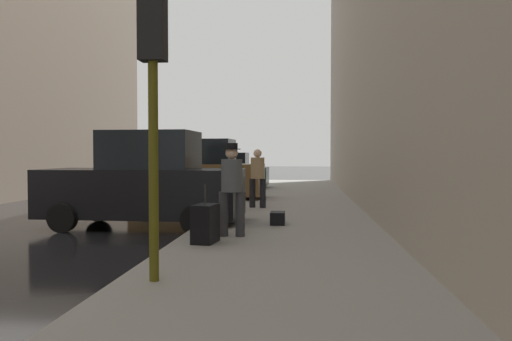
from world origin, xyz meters
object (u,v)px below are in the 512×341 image
traffic_light (153,69)px  pedestrian_with_beanie (232,185)px  parked_bronze_suv (200,173)px  parked_dark_green_sedan (224,173)px  parked_black_suv (144,183)px  fire_hydrant (236,197)px  pedestrian_in_tan_coat (258,175)px  rolling_suitcase (205,224)px  duffel_bag (278,218)px

traffic_light → pedestrian_with_beanie: size_ratio=2.03×
parked_bronze_suv → parked_dark_green_sedan: bearing=90.0°
parked_black_suv → fire_hydrant: bearing=56.1°
parked_black_suv → pedestrian_in_tan_coat: size_ratio=2.72×
parked_dark_green_sedan → rolling_suitcase: bearing=-82.3°
fire_hydrant → pedestrian_with_beanie: 4.68m
parked_bronze_suv → rolling_suitcase: parked_bronze_suv is taller
duffel_bag → fire_hydrant: bearing=114.3°
parked_bronze_suv → parked_dark_green_sedan: size_ratio=1.11×
traffic_light → duffel_bag: 5.79m
parked_dark_green_sedan → fire_hydrant: 9.34m
pedestrian_in_tan_coat → parked_bronze_suv: bearing=127.6°
parked_black_suv → pedestrian_with_beanie: size_ratio=2.62×
traffic_light → rolling_suitcase: traffic_light is taller
rolling_suitcase → parked_bronze_suv: bearing=102.4°
pedestrian_in_tan_coat → fire_hydrant: bearing=-137.3°
parked_bronze_suv → pedestrian_in_tan_coat: size_ratio=2.73×
fire_hydrant → rolling_suitcase: 5.36m
parked_bronze_suv → duffel_bag: 7.26m
parked_black_suv → parked_dark_green_sedan: 11.84m
fire_hydrant → pedestrian_with_beanie: (0.53, -4.61, 0.64)m
fire_hydrant → parked_bronze_suv: bearing=116.7°
parked_black_suv → fire_hydrant: parked_black_suv is taller
duffel_bag → pedestrian_in_tan_coat: bearing=102.4°
pedestrian_with_beanie → traffic_light: bearing=-98.0°
fire_hydrant → rolling_suitcase: rolling_suitcase is taller
pedestrian_in_tan_coat → duffel_bag: 3.62m
traffic_light → parked_black_suv: bearing=109.2°
fire_hydrant → parked_dark_green_sedan: bearing=101.1°
parked_black_suv → duffel_bag: 3.22m
parked_dark_green_sedan → rolling_suitcase: 14.65m
parked_bronze_suv → duffel_bag: (3.13, -6.51, -0.74)m
pedestrian_in_tan_coat → rolling_suitcase: bearing=-93.9°
parked_bronze_suv → parked_dark_green_sedan: parked_bronze_suv is taller
parked_bronze_suv → rolling_suitcase: (1.97, -8.94, -0.54)m
fire_hydrant → parked_black_suv: bearing=-123.9°
traffic_light → parked_bronze_suv: bearing=99.1°
parked_dark_green_sedan → pedestrian_in_tan_coat: pedestrian_in_tan_coat is taller
fire_hydrant → duffel_bag: 3.22m
parked_black_suv → parked_bronze_suv: bearing=90.0°
pedestrian_with_beanie → duffel_bag: (0.79, 1.68, -0.85)m
traffic_light → pedestrian_in_tan_coat: (0.51, 8.54, -1.65)m
parked_black_suv → rolling_suitcase: bearing=-53.7°
parked_bronze_suv → pedestrian_in_tan_coat: parked_bronze_suv is taller
parked_bronze_suv → fire_hydrant: bearing=-63.3°
parked_black_suv → rolling_suitcase: parked_black_suv is taller
parked_black_suv → pedestrian_in_tan_coat: bearing=53.5°
fire_hydrant → pedestrian_in_tan_coat: bearing=42.7°
parked_black_suv → parked_bronze_suv: size_ratio=1.00×
pedestrian_with_beanie → pedestrian_in_tan_coat: bearing=89.7°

